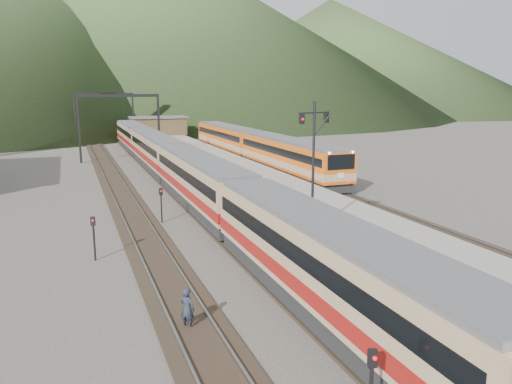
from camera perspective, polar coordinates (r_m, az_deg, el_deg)
name	(u,v)px	position (r m, az deg, el deg)	size (l,w,h in m)	color
track_main	(169,179)	(48.40, -9.94, 1.44)	(2.60, 200.00, 0.23)	black
track_far	(115,183)	(47.76, -15.83, 1.03)	(2.60, 200.00, 0.23)	black
track_second	(279,172)	(51.73, 2.68, 2.25)	(2.60, 200.00, 0.23)	black
platform	(231,175)	(47.76, -2.89, 1.99)	(8.00, 100.00, 1.00)	gray
gantry_near	(119,114)	(62.21, -15.36, 8.54)	(9.55, 0.25, 8.00)	black
gantry_far	(104,108)	(87.11, -16.97, 9.21)	(9.55, 0.25, 8.00)	black
station_shed	(158,126)	(86.27, -11.11, 7.46)	(9.40, 4.40, 3.10)	brown
hill_b	(151,24)	(241.76, -11.86, 18.26)	(220.00, 220.00, 75.00)	#2D4421
hill_c	(329,54)	(247.79, 8.36, 15.30)	(160.00, 160.00, 50.00)	#2D4421
main_train	(174,164)	(45.49, -9.37, 3.17)	(2.76, 75.75, 3.37)	tan
second_train	(253,146)	(58.55, -0.29, 5.29)	(2.95, 40.22, 3.61)	#DA5B14
signal_mast	(314,153)	(26.49, 6.59, 4.48)	(2.12, 0.80, 6.90)	black
short_signal_a	(371,380)	(13.40, 13.05, -20.20)	(0.26, 0.22, 2.27)	black
short_signal_b	(161,200)	(32.72, -10.79, -0.96)	(0.22, 0.17, 2.27)	black
short_signal_c	(94,232)	(26.30, -18.07, -4.42)	(0.25, 0.21, 2.27)	black
worker	(187,309)	(18.47, -7.86, -13.10)	(0.57, 0.37, 1.56)	#212634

